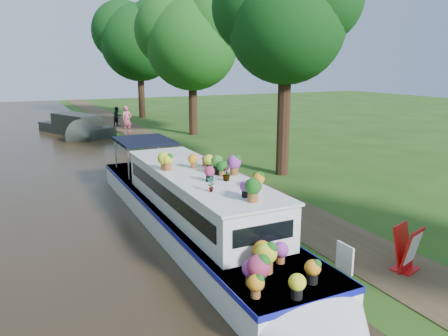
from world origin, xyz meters
TOP-DOWN VIEW (x-y plane):
  - ground at (0.00, 0.00)m, footprint 100.00×100.00m
  - canal_water at (-6.00, 0.00)m, footprint 10.00×100.00m
  - towpath at (1.20, 0.00)m, footprint 2.20×100.00m
  - plant_boat at (-2.25, -2.04)m, footprint 2.29×13.52m
  - tree_near_overhang at (3.79, 3.06)m, footprint 5.52×5.28m
  - tree_near_mid at (4.48, 15.08)m, footprint 6.90×6.60m
  - tree_near_far at (3.98, 26.09)m, footprint 7.59×7.26m
  - second_boat at (-2.68, 18.35)m, footprint 4.46×7.69m
  - sandwich_board at (1.31, -5.98)m, footprint 0.70×0.70m
  - pedestrian_pink at (0.50, 17.20)m, footprint 0.78×0.59m
  - pedestrian_dark at (0.71, 21.18)m, footprint 0.91×0.84m
  - verge_plant at (0.04, 5.00)m, footprint 0.54×0.51m

SIDE VIEW (x-z plane):
  - ground at x=0.00m, z-range 0.00..0.00m
  - canal_water at x=-6.00m, z-range 0.00..0.02m
  - towpath at x=1.20m, z-range 0.00..0.03m
  - verge_plant at x=0.04m, z-range 0.00..0.48m
  - sandwich_board at x=1.31m, z-range -0.02..1.03m
  - second_boat at x=-2.68m, z-range -0.13..1.26m
  - pedestrian_dark at x=0.71m, z-range 0.03..1.52m
  - plant_boat at x=-2.25m, z-range -0.26..1.96m
  - pedestrian_pink at x=0.50m, z-range 0.03..1.93m
  - tree_near_mid at x=4.48m, z-range 1.74..11.14m
  - tree_near_overhang at x=3.79m, z-range 2.11..11.10m
  - tree_near_far at x=3.98m, z-range 1.90..12.20m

